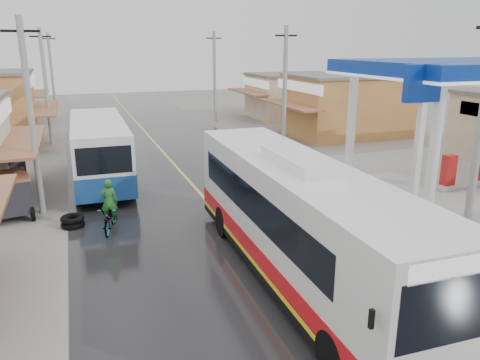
{
  "coord_description": "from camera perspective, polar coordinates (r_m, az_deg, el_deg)",
  "views": [
    {
      "loc": [
        -5.39,
        -11.49,
        6.93
      ],
      "look_at": [
        0.07,
        3.77,
        2.2
      ],
      "focal_mm": 35.0,
      "sensor_mm": 36.0,
      "label": 1
    }
  ],
  "objects": [
    {
      "name": "road",
      "position": [
        27.91,
        -7.92,
        1.76
      ],
      "size": [
        12.0,
        90.0,
        0.02
      ],
      "primitive_type": "cube",
      "color": "black",
      "rests_on": "ground"
    },
    {
      "name": "ground",
      "position": [
        14.46,
        4.9,
        -12.43
      ],
      "size": [
        120.0,
        120.0,
        0.0
      ],
      "primitive_type": "plane",
      "color": "slate",
      "rests_on": "ground"
    },
    {
      "name": "tricycle_far",
      "position": [
        25.8,
        -26.68,
        1.22
      ],
      "size": [
        2.21,
        2.49,
        1.75
      ],
      "rotation": [
        0.0,
        0.0,
        0.37
      ],
      "color": "#26262D",
      "rests_on": "ground"
    },
    {
      "name": "tyre_stack",
      "position": [
        19.54,
        -19.73,
        -4.77
      ],
      "size": [
        0.92,
        0.92,
        0.47
      ],
      "color": "black",
      "rests_on": "ground"
    },
    {
      "name": "cyclist",
      "position": [
        18.55,
        -15.57,
        -4.0
      ],
      "size": [
        1.15,
        2.07,
        2.11
      ],
      "rotation": [
        0.0,
        0.0,
        -0.25
      ],
      "color": "black",
      "rests_on": "ground"
    },
    {
      "name": "shopfronts_right",
      "position": [
        31.87,
        20.78,
        2.65
      ],
      "size": [
        11.0,
        44.0,
        4.8
      ],
      "primitive_type": null,
      "color": "beige",
      "rests_on": "ground"
    },
    {
      "name": "second_bus",
      "position": [
        25.05,
        -16.76,
        3.58
      ],
      "size": [
        2.75,
        9.68,
        3.2
      ],
      "rotation": [
        0.0,
        0.0,
        -0.01
      ],
      "color": "silver",
      "rests_on": "road"
    },
    {
      "name": "utility_poles_right",
      "position": [
        30.06,
        5.26,
        2.88
      ],
      "size": [
        1.6,
        36.0,
        8.0
      ],
      "primitive_type": null,
      "color": "gray",
      "rests_on": "ground"
    },
    {
      "name": "coach_bus",
      "position": [
        14.02,
        6.95,
        -4.96
      ],
      "size": [
        3.03,
        12.56,
        3.9
      ],
      "rotation": [
        0.0,
        0.0,
        -0.02
      ],
      "color": "silver",
      "rests_on": "road"
    },
    {
      "name": "centre_line",
      "position": [
        27.9,
        -7.92,
        1.79
      ],
      "size": [
        0.15,
        90.0,
        0.01
      ],
      "primitive_type": "cube",
      "color": "#D8CC4C",
      "rests_on": "road"
    },
    {
      "name": "tricycle_near",
      "position": [
        21.43,
        -26.24,
        -1.44
      ],
      "size": [
        1.96,
        2.41,
        1.8
      ],
      "rotation": [
        0.0,
        0.0,
        0.2
      ],
      "color": "#26262D",
      "rests_on": "ground"
    },
    {
      "name": "utility_poles_left",
      "position": [
        28.4,
        -22.29,
        0.91
      ],
      "size": [
        1.6,
        50.0,
        8.0
      ],
      "primitive_type": null,
      "color": "gray",
      "rests_on": "ground"
    }
  ]
}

